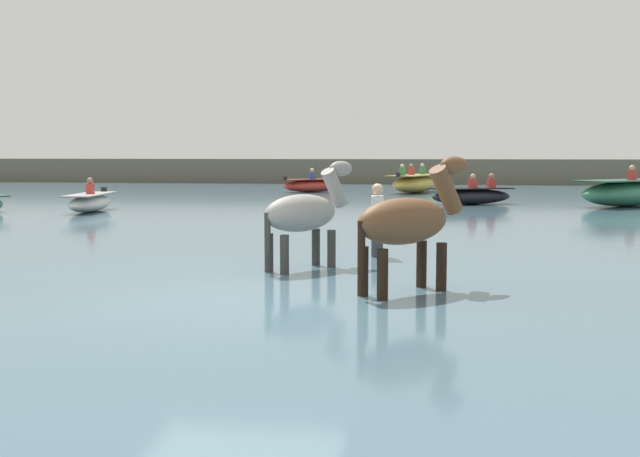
% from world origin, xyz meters
% --- Properties ---
extents(ground_plane, '(120.00, 120.00, 0.00)m').
position_xyz_m(ground_plane, '(0.00, 0.00, 0.00)').
color(ground_plane, '#84755B').
extents(water_surface, '(90.00, 90.00, 0.38)m').
position_xyz_m(water_surface, '(0.00, 10.00, 0.19)').
color(water_surface, '#476675').
rests_on(water_surface, ground).
extents(horse_lead_bay, '(1.57, 1.64, 2.11)m').
position_xyz_m(horse_lead_bay, '(2.07, 0.67, 1.25)').
color(horse_lead_bay, brown).
rests_on(horse_lead_bay, ground).
extents(horse_trailing_grey, '(1.36, 1.68, 2.02)m').
position_xyz_m(horse_trailing_grey, '(0.46, 2.47, 1.19)').
color(horse_trailing_grey, gray).
rests_on(horse_trailing_grey, ground).
extents(boat_near_starboard, '(1.20, 2.95, 1.01)m').
position_xyz_m(boat_near_starboard, '(-7.74, 12.97, 0.65)').
color(boat_near_starboard, silver).
rests_on(boat_near_starboard, water_surface).
extents(boat_distant_east, '(2.73, 2.25, 1.06)m').
position_xyz_m(boat_distant_east, '(-2.93, 25.08, 0.68)').
color(boat_distant_east, '#BC382D').
rests_on(boat_distant_east, water_surface).
extents(boat_near_port, '(3.01, 2.08, 1.04)m').
position_xyz_m(boat_near_port, '(3.69, 17.82, 0.67)').
color(boat_near_port, black).
rests_on(boat_near_port, water_surface).
extents(boat_mid_channel, '(4.06, 3.64, 1.35)m').
position_xyz_m(boat_mid_channel, '(8.70, 17.62, 0.82)').
color(boat_mid_channel, '#337556').
rests_on(boat_mid_channel, water_surface).
extents(boat_distant_west, '(2.66, 4.10, 1.26)m').
position_xyz_m(boat_distant_west, '(1.62, 25.33, 0.78)').
color(boat_distant_west, gold).
rests_on(boat_distant_west, water_surface).
extents(person_onlooker_right, '(0.23, 0.34, 1.63)m').
position_xyz_m(person_onlooker_right, '(1.45, 4.03, 0.87)').
color(person_onlooker_right, '#383842').
rests_on(person_onlooker_right, ground).
extents(far_shoreline, '(80.00, 2.40, 1.75)m').
position_xyz_m(far_shoreline, '(0.00, 35.36, 0.87)').
color(far_shoreline, '#605B4C').
rests_on(far_shoreline, ground).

